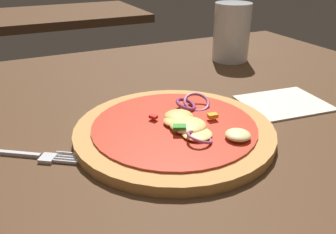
{
  "coord_description": "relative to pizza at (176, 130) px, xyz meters",
  "views": [
    {
      "loc": [
        -0.18,
        -0.4,
        0.27
      ],
      "look_at": [
        0.02,
        0.01,
        0.05
      ],
      "focal_mm": 37.53,
      "sensor_mm": 36.0,
      "label": 1
    }
  ],
  "objects": [
    {
      "name": "dining_table",
      "position": [
        -0.02,
        0.01,
        -0.03
      ],
      "size": [
        1.19,
        0.97,
        0.03
      ],
      "color": "#4C301C",
      "rests_on": "ground"
    },
    {
      "name": "fork",
      "position": [
        -0.2,
        0.04,
        -0.01
      ],
      "size": [
        0.15,
        0.11,
        0.01
      ],
      "color": "silver",
      "rests_on": "dining_table"
    },
    {
      "name": "napkin",
      "position": [
        0.22,
        0.02,
        -0.01
      ],
      "size": [
        0.15,
        0.12,
        0.0
      ],
      "color": "silver",
      "rests_on": "dining_table"
    },
    {
      "name": "background_table",
      "position": [
        0.01,
        1.15,
        -0.03
      ],
      "size": [
        0.73,
        0.44,
        0.03
      ],
      "color": "#4C301C",
      "rests_on": "ground"
    },
    {
      "name": "beer_glass",
      "position": [
        0.28,
        0.28,
        0.05
      ],
      "size": [
        0.08,
        0.08,
        0.13
      ],
      "color": "silver",
      "rests_on": "dining_table"
    },
    {
      "name": "pizza",
      "position": [
        0.0,
        0.0,
        0.0
      ],
      "size": [
        0.28,
        0.28,
        0.03
      ],
      "color": "tan",
      "rests_on": "dining_table"
    }
  ]
}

